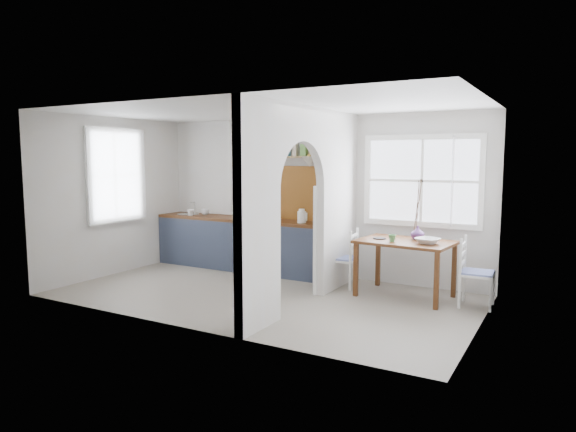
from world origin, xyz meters
The scene contains 26 objects.
floor centered at (0.00, 0.00, 0.00)m, with size 5.80×3.20×0.01m, color gray.
ceiling centered at (0.00, 0.00, 2.60)m, with size 5.80×3.20×0.01m, color silver.
walls centered at (0.00, 0.00, 1.30)m, with size 5.81×3.21×2.60m.
partition centered at (0.70, 0.06, 1.45)m, with size 0.12×3.20×2.60m.
kitchen_window centered at (-2.87, 0.00, 1.65)m, with size 0.10×1.16×1.50m, color white, non-canonical shape.
nook_window centered at (1.80, 1.56, 1.60)m, with size 1.76×0.10×1.30m, color white, non-canonical shape.
counter centered at (-1.13, 1.33, 0.46)m, with size 3.50×0.60×0.90m.
sink centered at (-2.43, 1.30, 0.89)m, with size 0.40×0.40×0.02m, color silver.
backsplash centered at (-0.20, 1.58, 1.35)m, with size 1.65×0.03×0.90m, color brown.
shelf centered at (-0.21, 1.49, 2.01)m, with size 1.75×0.20×0.21m.
pendant_lamp centered at (0.15, 1.15, 1.88)m, with size 0.26×0.26×0.16m, color silver.
utensil_rail centered at (0.61, 0.90, 1.45)m, with size 0.02×0.02×0.50m, color silver.
dining_table centered at (1.76, 0.94, 0.40)m, with size 1.27×0.85×0.79m, color brown, non-canonical shape.
chair_left centered at (0.77, 1.01, 0.44)m, with size 0.40×0.40×0.88m, color white, non-canonical shape.
chair_right centered at (2.73, 0.92, 0.46)m, with size 0.42×0.42×0.91m, color white, non-canonical shape.
kettle centered at (-0.02, 1.21, 1.01)m, with size 0.19×0.15×0.22m, color white, non-canonical shape.
mug_a centered at (-2.24, 1.14, 0.96)m, with size 0.12×0.12×0.11m, color white.
mug_b centered at (-2.08, 1.35, 0.96)m, with size 0.14×0.14×0.11m, color silver.
knife_block centered at (-1.19, 1.35, 1.00)m, with size 0.09×0.13×0.21m, color black.
jar centered at (-1.07, 1.33, 0.98)m, with size 0.09×0.09×0.15m, color #9D8E5C.
towel_magenta centered at (0.58, 0.96, 0.28)m, with size 0.02×0.03×0.50m, color #B3356B.
towel_orange centered at (0.58, 0.93, 0.25)m, with size 0.02×0.03×0.53m, color #BB6D0E.
bowl centered at (2.09, 0.84, 0.83)m, with size 0.31×0.31×0.08m, color white.
table_cup centered at (1.62, 0.76, 0.84)m, with size 0.10×0.10×0.10m, color #58A059.
plate centered at (1.39, 0.92, 0.80)m, with size 0.18×0.18×0.02m, color black.
vase centered at (1.88, 1.10, 0.89)m, with size 0.19×0.19×0.20m, color #613678.
Camera 1 is at (3.78, -5.99, 1.95)m, focal length 32.00 mm.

